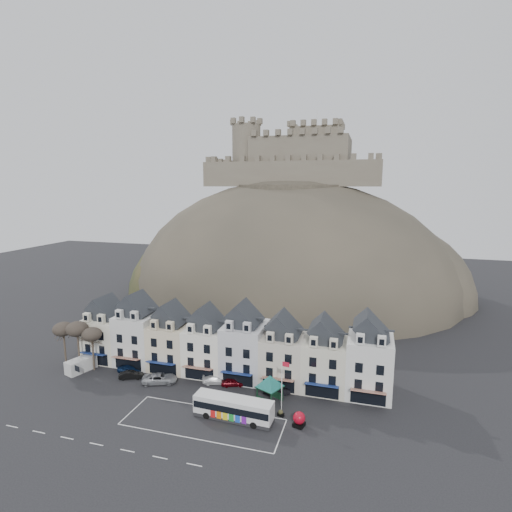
{
  "coord_description": "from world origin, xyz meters",
  "views": [
    {
      "loc": [
        23.12,
        -45.02,
        32.23
      ],
      "look_at": [
        2.99,
        24.0,
        19.53
      ],
      "focal_mm": 28.0,
      "sensor_mm": 36.0,
      "label": 1
    }
  ],
  "objects": [
    {
      "name": "red_buoy",
      "position": [
        14.92,
        3.97,
        1.06
      ],
      "size": [
        1.71,
        1.71,
        2.08
      ],
      "rotation": [
        0.0,
        0.0,
        -0.25
      ],
      "color": "black",
      "rests_on": "ground"
    },
    {
      "name": "car_white",
      "position": [
        -0.4,
        12.0,
        0.64
      ],
      "size": [
        4.74,
        3.12,
        1.28
      ],
      "primitive_type": "imported",
      "rotation": [
        0.0,
        0.0,
        1.9
      ],
      "color": "white",
      "rests_on": "ground"
    },
    {
      "name": "bus",
      "position": [
        5.8,
        3.12,
        1.76
      ],
      "size": [
        11.41,
        3.19,
        3.19
      ],
      "rotation": [
        0.0,
        0.0,
        -0.05
      ],
      "color": "#262628",
      "rests_on": "ground"
    },
    {
      "name": "car_navy",
      "position": [
        -16.0,
        10.71,
        0.77
      ],
      "size": [
        4.77,
        2.71,
        1.53
      ],
      "primitive_type": "imported",
      "rotation": [
        0.0,
        0.0,
        1.36
      ],
      "color": "#0D1F43",
      "rests_on": "ground"
    },
    {
      "name": "white_van",
      "position": [
        -24.9,
        9.5,
        1.15
      ],
      "size": [
        3.61,
        5.47,
        2.3
      ],
      "rotation": [
        0.0,
        0.0,
        -0.31
      ],
      "color": "silver",
      "rests_on": "ground"
    },
    {
      "name": "car_silver",
      "position": [
        -9.38,
        9.5,
        0.79
      ],
      "size": [
        6.17,
        4.44,
        1.58
      ],
      "primitive_type": "imported",
      "rotation": [
        0.0,
        0.0,
        1.93
      ],
      "color": "#93959A",
      "rests_on": "ground"
    },
    {
      "name": "townhouse_terrace",
      "position": [
        0.15,
        15.97,
        5.3
      ],
      "size": [
        54.4,
        9.35,
        11.8
      ],
      "color": "silver",
      "rests_on": "ground"
    },
    {
      "name": "car_charcoal",
      "position": [
        10.0,
        11.59,
        0.71
      ],
      "size": [
        4.56,
        2.55,
        1.42
      ],
      "primitive_type": "imported",
      "rotation": [
        0.0,
        0.0,
        1.83
      ],
      "color": "black",
      "rests_on": "ground"
    },
    {
      "name": "tree_left_far",
      "position": [
        -29.0,
        10.5,
        6.9
      ],
      "size": [
        3.61,
        3.61,
        8.24
      ],
      "color": "#362A22",
      "rests_on": "ground"
    },
    {
      "name": "castle_hill",
      "position": [
        1.25,
        68.95,
        0.11
      ],
      "size": [
        100.0,
        76.0,
        68.0
      ],
      "color": "#39352C",
      "rests_on": "ground"
    },
    {
      "name": "tree_left_near",
      "position": [
        -23.0,
        10.5,
        6.55
      ],
      "size": [
        3.43,
        3.43,
        7.84
      ],
      "color": "#362A22",
      "rests_on": "ground"
    },
    {
      "name": "planter_east",
      "position": [
        14.68,
        5.54,
        0.46
      ],
      "size": [
        1.06,
        0.8,
        0.95
      ],
      "rotation": [
        0.0,
        0.0,
        -0.39
      ],
      "color": "black",
      "rests_on": "ground"
    },
    {
      "name": "flagpole",
      "position": [
        11.95,
        6.73,
        4.58
      ],
      "size": [
        1.15,
        0.27,
        8.03
      ],
      "rotation": [
        0.0,
        0.0,
        -0.18
      ],
      "color": "silver",
      "rests_on": "ground"
    },
    {
      "name": "planter_west",
      "position": [
        12.0,
        5.65,
        0.46
      ],
      "size": [
        1.05,
        0.73,
        0.95
      ],
      "rotation": [
        0.0,
        0.0,
        -0.29
      ],
      "color": "black",
      "rests_on": "ground"
    },
    {
      "name": "bus_shelter",
      "position": [
        9.52,
        9.06,
        3.25
      ],
      "size": [
        6.0,
        6.0,
        4.19
      ],
      "rotation": [
        0.0,
        0.0,
        -0.43
      ],
      "color": "#10311D",
      "rests_on": "ground"
    },
    {
      "name": "car_maroon",
      "position": [
        2.54,
        12.0,
        0.64
      ],
      "size": [
        4.04,
        2.71,
        1.28
      ],
      "primitive_type": "imported",
      "rotation": [
        0.0,
        0.0,
        1.92
      ],
      "color": "#4F040B",
      "rests_on": "ground"
    },
    {
      "name": "castle",
      "position": [
        0.51,
        75.93,
        40.19
      ],
      "size": [
        50.2,
        22.2,
        22.0
      ],
      "color": "#655B4D",
      "rests_on": "ground"
    },
    {
      "name": "ground",
      "position": [
        0.0,
        0.0,
        0.0
      ],
      "size": [
        300.0,
        300.0,
        0.0
      ],
      "primitive_type": "plane",
      "color": "black",
      "rests_on": "ground"
    },
    {
      "name": "tree_left_mid",
      "position": [
        -26.0,
        10.5,
        7.24
      ],
      "size": [
        3.78,
        3.78,
        8.64
      ],
      "color": "#362A22",
      "rests_on": "ground"
    },
    {
      "name": "car_black",
      "position": [
        -14.8,
        9.5,
        0.66
      ],
      "size": [
        4.22,
        2.84,
        1.32
      ],
      "primitive_type": "imported",
      "rotation": [
        0.0,
        0.0,
        1.97
      ],
      "color": "black",
      "rests_on": "ground"
    },
    {
      "name": "coach_bay_markings",
      "position": [
        2.0,
        1.25,
        0.0
      ],
      "size": [
        22.0,
        7.5,
        0.01
      ],
      "primitive_type": "cube",
      "color": "silver",
      "rests_on": "ground"
    }
  ]
}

